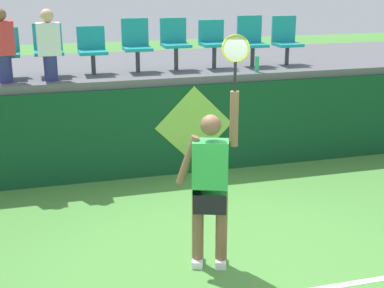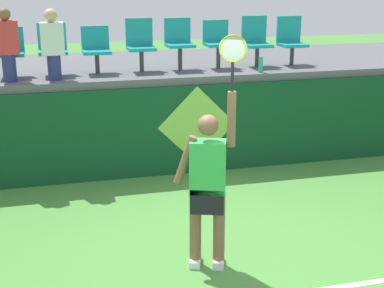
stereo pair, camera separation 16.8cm
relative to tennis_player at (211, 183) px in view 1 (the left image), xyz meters
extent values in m
plane|color=#478438|center=(0.20, 0.06, -0.97)|extent=(40.00, 40.00, 0.00)
cube|color=#0F4223|center=(0.20, 2.99, -0.26)|extent=(13.52, 0.20, 1.44)
cube|color=#56565B|center=(0.20, 4.47, 0.52)|extent=(13.52, 3.07, 0.12)
cube|color=white|center=(-0.13, 0.04, -0.93)|extent=(0.20, 0.29, 0.08)
cube|color=white|center=(0.12, -0.04, -0.93)|extent=(0.20, 0.29, 0.08)
cylinder|color=brown|center=(-0.13, 0.04, -0.54)|extent=(0.13, 0.13, 0.87)
cylinder|color=brown|center=(0.12, -0.04, -0.54)|extent=(0.13, 0.13, 0.87)
cube|color=black|center=(-0.01, 0.00, -0.18)|extent=(0.41, 0.33, 0.28)
cube|color=green|center=(-0.01, 0.00, 0.19)|extent=(0.43, 0.33, 0.58)
sphere|color=brown|center=(-0.01, 0.00, 0.64)|extent=(0.22, 0.22, 0.22)
cylinder|color=brown|center=(-0.23, 0.08, 0.25)|extent=(0.27, 0.17, 0.55)
cylinder|color=brown|center=(0.22, -0.08, 0.71)|extent=(0.09, 0.09, 0.58)
cylinder|color=black|center=(0.22, -0.08, 1.15)|extent=(0.03, 0.03, 0.30)
torus|color=gold|center=(0.22, -0.08, 1.43)|extent=(0.27, 0.11, 0.28)
ellipsoid|color=silver|center=(0.22, -0.08, 1.43)|extent=(0.23, 0.09, 0.24)
cylinder|color=#26B272|center=(1.75, 3.08, 0.71)|extent=(0.07, 0.07, 0.26)
cylinder|color=#38383D|center=(-2.14, 3.60, 0.75)|extent=(0.07, 0.07, 0.33)
cube|color=teal|center=(-2.14, 3.60, 0.94)|extent=(0.44, 0.42, 0.05)
cube|color=teal|center=(-2.14, 3.79, 1.15)|extent=(0.44, 0.04, 0.36)
cylinder|color=#38383D|center=(-1.49, 3.60, 0.75)|extent=(0.07, 0.07, 0.34)
cube|color=teal|center=(-1.49, 3.60, 0.95)|extent=(0.44, 0.42, 0.05)
cube|color=teal|center=(-1.49, 3.79, 1.18)|extent=(0.44, 0.04, 0.41)
cylinder|color=#38383D|center=(-0.82, 3.60, 0.74)|extent=(0.07, 0.07, 0.32)
cube|color=teal|center=(-0.82, 3.60, 0.93)|extent=(0.44, 0.42, 0.05)
cube|color=teal|center=(-0.82, 3.79, 1.14)|extent=(0.44, 0.04, 0.36)
cylinder|color=#38383D|center=(-0.11, 3.60, 0.76)|extent=(0.07, 0.07, 0.35)
cube|color=teal|center=(-0.11, 3.60, 0.96)|extent=(0.44, 0.42, 0.05)
cube|color=teal|center=(-0.11, 3.79, 1.20)|extent=(0.44, 0.04, 0.44)
cylinder|color=#38383D|center=(0.53, 3.60, 0.77)|extent=(0.07, 0.07, 0.38)
cube|color=teal|center=(0.53, 3.60, 0.99)|extent=(0.44, 0.42, 0.05)
cube|color=teal|center=(0.53, 3.79, 1.21)|extent=(0.44, 0.04, 0.40)
cylinder|color=#38383D|center=(1.19, 3.60, 0.77)|extent=(0.07, 0.07, 0.38)
cube|color=teal|center=(1.19, 3.60, 0.98)|extent=(0.44, 0.42, 0.05)
cube|color=teal|center=(1.19, 3.79, 1.19)|extent=(0.44, 0.04, 0.36)
cylinder|color=#38383D|center=(1.87, 3.60, 0.75)|extent=(0.07, 0.07, 0.34)
cube|color=teal|center=(1.87, 3.60, 0.95)|extent=(0.44, 0.42, 0.05)
cube|color=teal|center=(1.87, 3.79, 1.20)|extent=(0.44, 0.04, 0.45)
cylinder|color=#38383D|center=(2.52, 3.60, 0.74)|extent=(0.07, 0.07, 0.33)
cube|color=teal|center=(2.52, 3.60, 0.93)|extent=(0.44, 0.42, 0.05)
cube|color=teal|center=(2.52, 3.79, 1.18)|extent=(0.44, 0.04, 0.45)
cylinder|color=navy|center=(-2.14, 3.28, 0.78)|extent=(0.20, 0.20, 0.40)
cube|color=red|center=(-2.14, 3.28, 1.23)|extent=(0.34, 0.20, 0.48)
sphere|color=brown|center=(-2.14, 3.28, 1.56)|extent=(0.18, 0.18, 0.18)
cylinder|color=navy|center=(-1.49, 3.24, 0.77)|extent=(0.20, 0.20, 0.38)
cube|color=white|center=(-1.49, 3.24, 1.20)|extent=(0.34, 0.20, 0.47)
sphere|color=#DBAD84|center=(-1.49, 3.24, 1.54)|extent=(0.20, 0.20, 0.20)
cube|color=#0F4223|center=(0.63, 2.88, -0.97)|extent=(0.90, 0.01, 0.00)
plane|color=#8CC64C|center=(0.63, 2.88, -0.19)|extent=(1.27, 0.00, 1.27)
camera|label=1|loc=(-1.70, -5.32, 2.20)|focal=52.40mm
camera|label=2|loc=(-1.53, -5.36, 2.20)|focal=52.40mm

